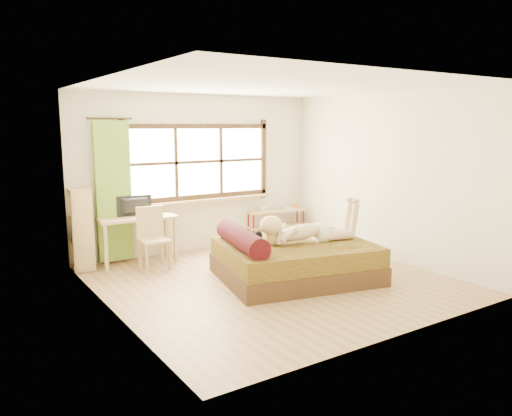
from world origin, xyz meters
TOP-DOWN VIEW (x-y plane):
  - floor at (0.00, 0.00)m, footprint 4.50×4.50m
  - ceiling at (0.00, 0.00)m, footprint 4.50×4.50m
  - wall_back at (0.00, 2.25)m, footprint 4.50×0.00m
  - wall_front at (0.00, -2.25)m, footprint 4.50×0.00m
  - wall_left at (-2.25, 0.00)m, footprint 0.00×4.50m
  - wall_right at (2.25, 0.00)m, footprint 0.00×4.50m
  - window at (0.00, 2.22)m, footprint 2.80×0.16m
  - curtain at (-1.55, 2.13)m, footprint 0.55×0.10m
  - bed at (0.31, -0.06)m, footprint 2.41×2.09m
  - woman at (0.51, -0.12)m, footprint 1.52×0.72m
  - kitten at (-0.36, 0.03)m, footprint 0.33×0.19m
  - desk at (-1.25, 1.95)m, footprint 1.23×0.62m
  - monitor at (-1.25, 2.00)m, footprint 0.56×0.11m
  - chair at (-1.15, 1.59)m, footprint 0.45×0.45m
  - pipe_shelf at (1.55, 2.07)m, footprint 1.20×0.43m
  - cup at (1.24, 2.07)m, footprint 0.14×0.14m
  - book at (1.74, 2.07)m, footprint 0.20×0.26m
  - bookshelf at (-2.08, 2.10)m, footprint 0.37×0.58m

SIDE VIEW (x-z plane):
  - floor at x=0.00m, z-range 0.00..0.00m
  - bed at x=0.31m, z-range -0.11..0.68m
  - pipe_shelf at x=1.55m, z-range 0.10..0.76m
  - chair at x=-1.15m, z-range 0.05..1.00m
  - book at x=1.74m, z-range 0.58..0.60m
  - bookshelf at x=-2.08m, z-range 0.01..1.26m
  - cup at x=1.24m, z-range 0.58..0.69m
  - kitten at x=-0.36m, z-range 0.52..0.77m
  - desk at x=-1.25m, z-range 0.28..1.03m
  - woman at x=0.51m, z-range 0.52..1.15m
  - monitor at x=-1.25m, z-range 0.75..1.07m
  - curtain at x=-1.55m, z-range 0.05..2.25m
  - wall_back at x=0.00m, z-range -0.90..3.60m
  - wall_front at x=0.00m, z-range -0.90..3.60m
  - wall_left at x=-2.25m, z-range -0.90..3.60m
  - wall_right at x=2.25m, z-range -0.90..3.60m
  - window at x=0.00m, z-range 0.78..2.24m
  - ceiling at x=0.00m, z-range 2.70..2.70m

